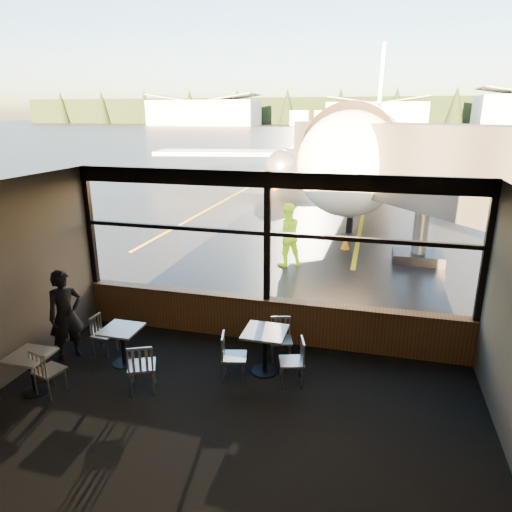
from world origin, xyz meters
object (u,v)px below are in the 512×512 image
at_px(cafe_table_left, 33,374).
at_px(passenger, 66,315).
at_px(chair_near_e, 291,362).
at_px(chair_mid_s, 142,366).
at_px(cafe_table_mid, 123,346).
at_px(chair_near_w, 234,357).
at_px(cone_wing, 275,185).
at_px(chair_near_n, 281,341).
at_px(ground_crew, 286,235).
at_px(cafe_table_near, 265,352).
at_px(chair_left_s, 50,371).
at_px(airliner, 372,101).
at_px(cone_nose, 345,243).
at_px(jet_bridge, 434,189).
at_px(chair_mid_w, 104,335).

xyz_separation_m(cafe_table_left, passenger, (-0.17, 1.19, 0.53)).
height_order(chair_near_e, chair_mid_s, chair_mid_s).
relative_size(chair_near_e, chair_mid_s, 0.92).
relative_size(cafe_table_mid, chair_near_w, 0.83).
xyz_separation_m(passenger, cone_wing, (-0.67, 21.51, -0.61)).
height_order(chair_near_n, passenger, passenger).
xyz_separation_m(chair_near_e, chair_mid_s, (-2.41, -0.83, 0.04)).
relative_size(cafe_table_left, ground_crew, 0.37).
relative_size(cafe_table_near, chair_near_n, 0.97).
relative_size(chair_near_e, chair_near_w, 0.97).
bearing_deg(chair_left_s, airliner, 92.94).
height_order(passenger, cone_nose, passenger).
xyz_separation_m(chair_near_e, chair_near_w, (-1.00, -0.12, 0.01)).
relative_size(chair_near_n, cone_wing, 1.57).
xyz_separation_m(chair_near_e, cone_nose, (0.30, 8.78, -0.21)).
xyz_separation_m(airliner, passenger, (-4.93, -22.94, -4.38)).
distance_m(jet_bridge, ground_crew, 4.46).
bearing_deg(cafe_table_left, chair_near_w, 21.27).
xyz_separation_m(airliner, chair_left_s, (-4.45, -24.09, -4.83)).
bearing_deg(passenger, chair_near_n, -43.19).
xyz_separation_m(airliner, cafe_table_near, (-1.14, -22.51, -4.85)).
bearing_deg(cone_wing, chair_near_n, -77.25).
relative_size(chair_near_n, chair_mid_w, 1.07).
relative_size(chair_near_n, chair_left_s, 0.98).
height_order(chair_near_w, ground_crew, ground_crew).
height_order(chair_mid_s, cone_wing, chair_mid_s).
distance_m(airliner, cafe_table_left, 25.08).
bearing_deg(cafe_table_mid, chair_near_n, 16.88).
relative_size(cafe_table_mid, chair_near_e, 0.85).
distance_m(cafe_table_mid, chair_near_n, 2.98).
bearing_deg(ground_crew, chair_near_w, 62.80).
xyz_separation_m(cafe_table_near, cone_wing, (-4.46, 21.07, -0.14)).
bearing_deg(chair_near_e, jet_bridge, -38.74).
bearing_deg(chair_mid_s, chair_near_n, 12.51).
bearing_deg(cafe_table_left, chair_mid_w, 74.10).
bearing_deg(cafe_table_left, chair_mid_s, 16.37).
xyz_separation_m(jet_bridge, chair_near_n, (-3.13, -6.27, -2.04)).
bearing_deg(cone_wing, cafe_table_mid, -85.16).
height_order(cone_nose, cone_wing, cone_wing).
bearing_deg(chair_mid_w, chair_mid_s, 57.15).
distance_m(cafe_table_near, chair_near_e, 0.60).
xyz_separation_m(chair_near_n, passenger, (-4.00, -0.89, 0.46)).
bearing_deg(chair_mid_w, chair_near_e, 90.96).
distance_m(airliner, ground_crew, 16.94).
height_order(chair_mid_w, passenger, passenger).
bearing_deg(airliner, ground_crew, -95.34).
relative_size(chair_left_s, passenger, 0.49).
bearing_deg(cafe_table_mid, chair_near_w, 0.43).
bearing_deg(cone_wing, jet_bridge, -61.46).
bearing_deg(passenger, cafe_table_near, -49.23).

